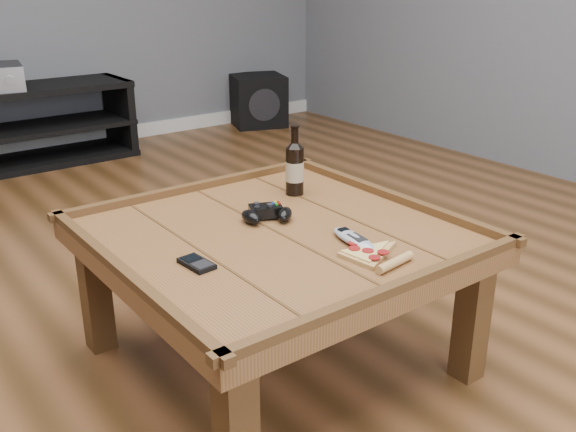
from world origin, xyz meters
TOP-DOWN VIEW (x-y plane):
  - ground at (0.00, 0.00)m, footprint 6.00×6.00m
  - baseboard at (0.00, 2.99)m, footprint 5.00×0.02m
  - coffee_table at (0.00, 0.00)m, footprint 1.03×1.03m
  - media_console at (0.00, 2.75)m, footprint 1.40×0.45m
  - beer_bottle at (0.25, 0.24)m, footprint 0.06×0.06m
  - game_controller at (0.03, 0.09)m, footprint 0.17×0.15m
  - pizza_slice at (0.10, -0.31)m, footprint 0.18×0.26m
  - smartphone at (-0.31, -0.06)m, footprint 0.07×0.11m
  - remote_control at (0.12, -0.20)m, footprint 0.08×0.19m
  - subwoofer at (1.85, 2.80)m, footprint 0.51×0.51m

SIDE VIEW (x-z plane):
  - ground at x=0.00m, z-range 0.00..0.00m
  - baseboard at x=0.00m, z-range 0.00..0.10m
  - subwoofer at x=1.85m, z-range 0.00..0.40m
  - media_console at x=0.00m, z-range 0.00..0.50m
  - coffee_table at x=0.00m, z-range 0.15..0.63m
  - smartphone at x=-0.31m, z-range 0.45..0.46m
  - pizza_slice at x=0.10m, z-range 0.45..0.47m
  - remote_control at x=0.12m, z-range 0.45..0.48m
  - game_controller at x=0.03m, z-range 0.45..0.50m
  - beer_bottle at x=0.25m, z-range 0.43..0.67m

